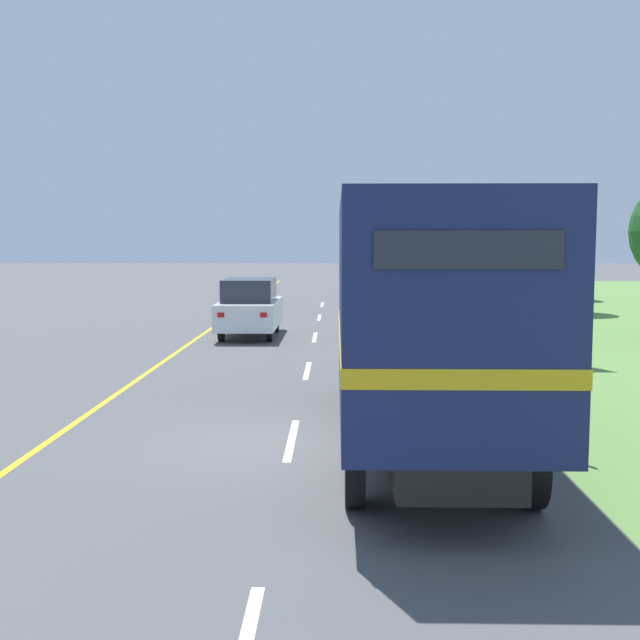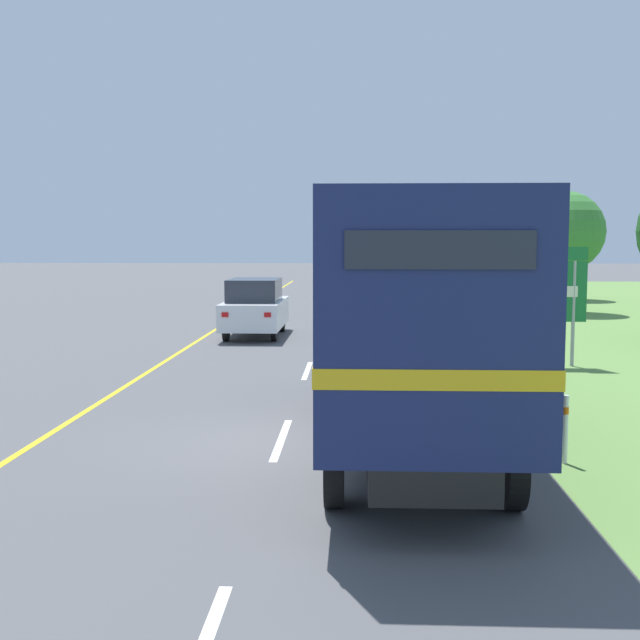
{
  "view_description": "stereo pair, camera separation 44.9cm",
  "coord_description": "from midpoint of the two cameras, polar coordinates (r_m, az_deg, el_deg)",
  "views": [
    {
      "loc": [
        0.69,
        -11.88,
        3.04
      ],
      "look_at": [
        0.3,
        6.81,
        1.2
      ],
      "focal_mm": 45.0,
      "sensor_mm": 36.0,
      "label": 1
    },
    {
      "loc": [
        1.13,
        -11.87,
        3.04
      ],
      "look_at": [
        0.3,
        6.81,
        1.2
      ],
      "focal_mm": 45.0,
      "sensor_mm": 36.0,
      "label": 2
    }
  ],
  "objects": [
    {
      "name": "highway_sign",
      "position": [
        20.26,
        15.0,
        1.87
      ],
      "size": [
        2.03,
        0.09,
        2.91
      ],
      "color": "#9E9EA3",
      "rests_on": "ground"
    },
    {
      "name": "centre_dash_mid_b",
      "position": [
        25.47,
        -0.87,
        -1.23
      ],
      "size": [
        0.12,
        2.6,
        0.01
      ],
      "primitive_type": "cube",
      "color": "white",
      "rests_on": "ground"
    },
    {
      "name": "delineator_post",
      "position": [
        11.61,
        16.78,
        -7.23
      ],
      "size": [
        0.08,
        0.08,
        0.95
      ],
      "color": "white",
      "rests_on": "ground"
    },
    {
      "name": "roadside_tree_mid",
      "position": [
        35.64,
        15.93,
        6.04
      ],
      "size": [
        3.41,
        3.41,
        5.16
      ],
      "color": "brown",
      "rests_on": "ground"
    },
    {
      "name": "lead_car_white",
      "position": [
        25.71,
        -5.51,
        0.91
      ],
      "size": [
        1.8,
        4.3,
        1.85
      ],
      "color": "black",
      "rests_on": "ground"
    },
    {
      "name": "centre_dash_far",
      "position": [
        32.03,
        -0.45,
        0.18
      ],
      "size": [
        0.12,
        2.6,
        0.01
      ],
      "primitive_type": "cube",
      "color": "white",
      "rests_on": "ground"
    },
    {
      "name": "centre_dash_mid_a",
      "position": [
        18.94,
        -1.59,
        -3.61
      ],
      "size": [
        0.12,
        2.6,
        0.01
      ],
      "primitive_type": "cube",
      "color": "white",
      "rests_on": "ground"
    },
    {
      "name": "roadside_tree_far",
      "position": [
        43.87,
        15.94,
        5.83
      ],
      "size": [
        3.29,
        3.29,
        5.03
      ],
      "color": "#4C3823",
      "rests_on": "ground"
    },
    {
      "name": "centre_dash_farthest",
      "position": [
        38.6,
        -0.17,
        1.11
      ],
      "size": [
        0.12,
        2.6,
        0.01
      ],
      "primitive_type": "cube",
      "color": "white",
      "rests_on": "ground"
    },
    {
      "name": "edge_line_yellow",
      "position": [
        28.8,
        -8.04,
        -0.49
      ],
      "size": [
        0.12,
        66.53,
        0.01
      ],
      "primitive_type": "cube",
      "color": "yellow",
      "rests_on": "ground"
    },
    {
      "name": "centre_dash_near",
      "position": [
        12.48,
        -3.07,
        -8.47
      ],
      "size": [
        0.12,
        2.6,
        0.01
      ],
      "primitive_type": "cube",
      "color": "white",
      "rests_on": "ground"
    },
    {
      "name": "lead_car_silver_ahead",
      "position": [
        34.56,
        2.68,
        2.11
      ],
      "size": [
        1.8,
        4.31,
        1.82
      ],
      "color": "black",
      "rests_on": "ground"
    },
    {
      "name": "horse_trailer_truck",
      "position": [
        11.67,
        6.08,
        0.47
      ],
      "size": [
        2.37,
        8.86,
        3.57
      ],
      "color": "black",
      "rests_on": "ground"
    },
    {
      "name": "ground_plane",
      "position": [
        12.29,
        -3.13,
        -8.71
      ],
      "size": [
        200.0,
        200.0,
        0.0
      ],
      "primitive_type": "plane",
      "color": "#515154"
    }
  ]
}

